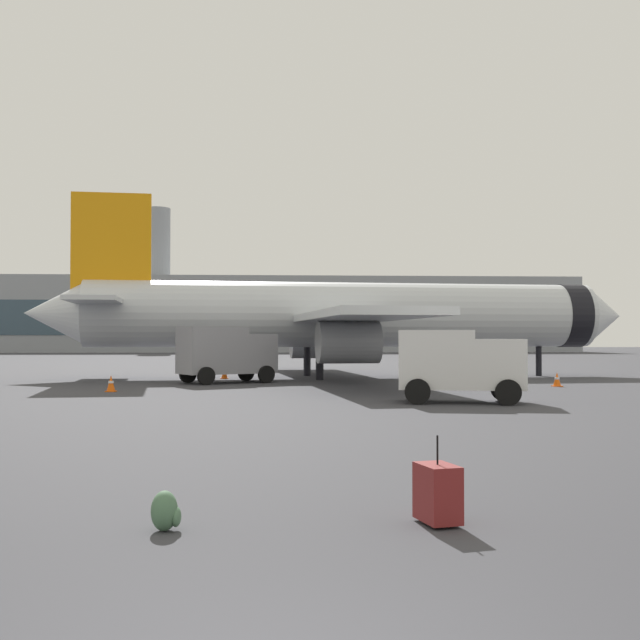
% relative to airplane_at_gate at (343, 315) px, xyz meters
% --- Properties ---
extents(airplane_at_gate, '(35.77, 32.33, 10.50)m').
position_rel_airplane_at_gate_xyz_m(airplane_at_gate, '(0.00, 0.00, 0.00)').
color(airplane_at_gate, silver).
rests_on(airplane_at_gate, ground).
extents(service_truck, '(5.27, 4.26, 2.90)m').
position_rel_airplane_at_gate_xyz_m(service_truck, '(-6.52, -5.41, -2.05)').
color(service_truck, gray).
rests_on(service_truck, ground).
extents(cargo_van, '(4.71, 3.06, 2.60)m').
position_rel_airplane_at_gate_xyz_m(cargo_van, '(2.60, -18.50, -2.21)').
color(cargo_van, white).
rests_on(cargo_van, ground).
extents(safety_cone_near, '(0.44, 0.44, 0.77)m').
position_rel_airplane_at_gate_xyz_m(safety_cone_near, '(6.60, 4.20, -3.28)').
color(safety_cone_near, '#F2590C').
rests_on(safety_cone_near, ground).
extents(safety_cone_mid, '(0.44, 0.44, 0.72)m').
position_rel_airplane_at_gate_xyz_m(safety_cone_mid, '(-11.06, -11.84, -3.30)').
color(safety_cone_mid, '#F2590C').
rests_on(safety_cone_mid, ground).
extents(safety_cone_far, '(0.44, 0.44, 0.62)m').
position_rel_airplane_at_gate_xyz_m(safety_cone_far, '(-6.86, -0.98, -3.35)').
color(safety_cone_far, '#F2590C').
rests_on(safety_cone_far, ground).
extents(safety_cone_outer, '(0.44, 0.44, 0.68)m').
position_rel_airplane_at_gate_xyz_m(safety_cone_outer, '(9.49, -9.29, -3.32)').
color(safety_cone_outer, '#F2590C').
rests_on(safety_cone_outer, ground).
extents(rolling_suitcase, '(0.54, 0.72, 1.10)m').
position_rel_airplane_at_gate_xyz_m(rolling_suitcase, '(-2.01, -36.93, -3.27)').
color(rolling_suitcase, maroon).
rests_on(rolling_suitcase, ground).
extents(traveller_backpack, '(0.36, 0.40, 0.48)m').
position_rel_airplane_at_gate_xyz_m(traveller_backpack, '(-5.32, -37.07, -3.42)').
color(traveller_backpack, '#476B4C').
rests_on(traveller_backpack, ground).
extents(terminal_building, '(104.44, 16.11, 24.55)m').
position_rel_airplane_at_gate_xyz_m(terminal_building, '(-5.42, 90.46, 2.75)').
color(terminal_building, gray).
rests_on(terminal_building, ground).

